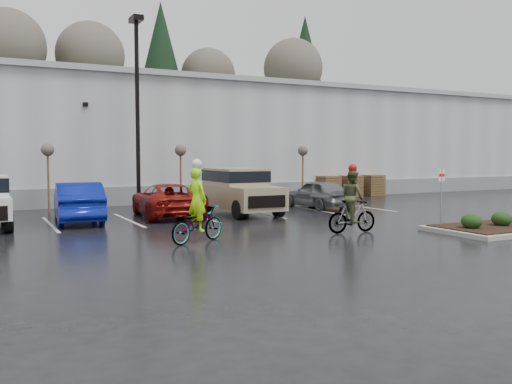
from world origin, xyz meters
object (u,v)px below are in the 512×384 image
fire_lane_sign (441,190)px  sapling_west (48,153)px  car_red (167,200)px  suv_tan (241,191)px  pallet_stack_a (328,187)px  pallet_stack_b (350,186)px  sapling_east (303,154)px  pallet_stack_c (373,185)px  cyclist_olive (352,208)px  sapling_mid (181,154)px  car_grey (318,194)px  cyclist_hivis (197,217)px  car_blue (78,202)px  lamppost (137,92)px

fire_lane_sign → sapling_west: bearing=132.7°
fire_lane_sign → car_red: 11.22m
fire_lane_sign → suv_tan: bearing=118.1°
pallet_stack_a → pallet_stack_b: 1.70m
sapling_east → pallet_stack_c: bearing=9.5°
pallet_stack_c → cyclist_olive: (-11.55, -13.04, 0.18)m
sapling_mid → car_red: 5.38m
sapling_west → fire_lane_sign: sapling_west is taller
car_red → car_grey: bearing=-173.7°
car_grey → cyclist_hivis: (-9.15, -7.16, 0.07)m
pallet_stack_c → car_blue: bearing=-163.8°
pallet_stack_b → cyclist_hivis: cyclist_hivis is taller
car_blue → suv_tan: 7.02m
sapling_east → cyclist_hivis: (-10.99, -11.50, -1.95)m
car_blue → lamppost: bearing=-128.6°
pallet_stack_b → cyclist_olive: 16.28m
car_blue → car_red: bearing=-173.1°
sapling_east → car_blue: 14.32m
lamppost → cyclist_hivis: (-0.99, -10.50, -4.90)m
sapling_west → suv_tan: bearing=-33.0°
car_blue → cyclist_olive: 10.80m
cyclist_olive → sapling_east: bearing=-22.3°
car_blue → cyclist_hivis: 7.28m
fire_lane_sign → lamppost: bearing=123.5°
lamppost → car_blue: bearing=-133.2°
cyclist_olive → suv_tan: bearing=9.3°
sapling_west → sapling_east: (14.00, 0.00, 0.00)m
sapling_mid → pallet_stack_c: 13.69m
car_grey → car_red: bearing=-2.9°
sapling_mid → pallet_stack_a: size_ratio=2.37×
pallet_stack_c → suv_tan: bearing=-154.4°
cyclist_hivis → pallet_stack_c: bearing=-77.9°
car_red → cyclist_hivis: (-1.29, -7.02, 0.07)m
sapling_west → pallet_stack_a: sapling_west is taller
sapling_west → car_blue: sapling_west is taller
car_grey → sapling_mid: bearing=-41.4°
pallet_stack_c → cyclist_hivis: bearing=-143.7°
lamppost → sapling_east: bearing=5.7°
sapling_east → car_red: (-9.70, -4.48, -2.01)m
pallet_stack_b → car_blue: 18.49m
pallet_stack_c → car_blue: size_ratio=0.28×
pallet_stack_b → suv_tan: size_ratio=0.26×
lamppost → sapling_mid: 4.00m
pallet_stack_c → cyclist_hivis: 21.10m
car_blue → suv_tan: suv_tan is taller
fire_lane_sign → cyclist_olive: size_ratio=0.93×
suv_tan → sapling_east: bearing=37.7°
sapling_mid → pallet_stack_a: bearing=5.7°
pallet_stack_b → car_red: car_red is taller
suv_tan → cyclist_hivis: (-4.60, -6.55, -0.25)m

